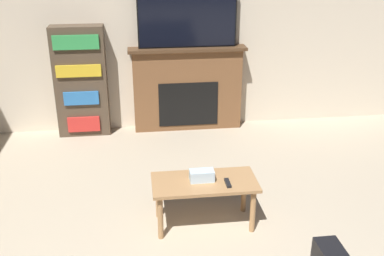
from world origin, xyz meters
name	(u,v)px	position (x,y,z in m)	size (l,w,h in m)	color
wall_back	(168,31)	(0.00, 4.67, 1.35)	(6.97, 0.06, 2.70)	beige
fireplace	(187,88)	(0.24, 4.53, 0.58)	(1.58, 0.28, 1.15)	brown
tv	(187,16)	(0.24, 4.51, 1.56)	(1.30, 0.03, 0.81)	black
coffee_table	(204,188)	(0.12, 2.15, 0.39)	(0.95, 0.46, 0.46)	#A87A4C
tissue_box	(202,175)	(0.10, 2.17, 0.51)	(0.22, 0.12, 0.10)	silver
remote_control	(228,183)	(0.32, 2.07, 0.47)	(0.04, 0.15, 0.02)	black
bookshelf	(81,82)	(-1.18, 4.50, 0.74)	(0.68, 0.29, 1.47)	#4C3D2D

